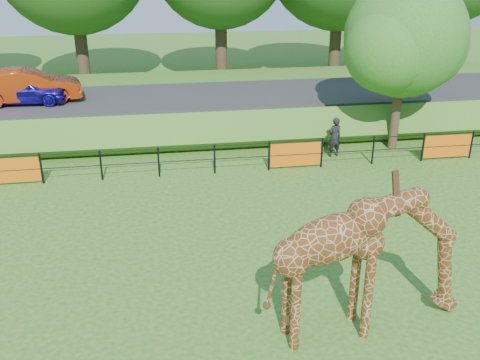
{
  "coord_description": "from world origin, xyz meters",
  "views": [
    {
      "loc": [
        -1.89,
        -9.9,
        7.43
      ],
      "look_at": [
        0.08,
        2.62,
        2.0
      ],
      "focal_mm": 40.0,
      "sensor_mm": 36.0,
      "label": 1
    }
  ],
  "objects": [
    {
      "name": "ground",
      "position": [
        0.0,
        0.0,
        0.0
      ],
      "size": [
        90.0,
        90.0,
        0.0
      ],
      "primitive_type": "plane",
      "color": "#295E17",
      "rests_on": "ground"
    },
    {
      "name": "embankment",
      "position": [
        0.0,
        15.5,
        0.65
      ],
      "size": [
        40.0,
        9.0,
        1.3
      ],
      "primitive_type": "cube",
      "color": "#295E17",
      "rests_on": "ground"
    },
    {
      "name": "car_red",
      "position": [
        -7.36,
        13.79,
        2.15
      ],
      "size": [
        4.59,
        2.21,
        1.45
      ],
      "primitive_type": "imported",
      "rotation": [
        0.0,
        0.0,
        1.73
      ],
      "color": "#BE340D",
      "rests_on": "road"
    },
    {
      "name": "perimeter_fence",
      "position": [
        0.0,
        8.0,
        0.55
      ],
      "size": [
        28.07,
        0.1,
        1.1
      ],
      "primitive_type": null,
      "color": "black",
      "rests_on": "ground"
    },
    {
      "name": "giraffe",
      "position": [
        2.19,
        -1.07,
        1.59
      ],
      "size": [
        4.51,
        1.28,
        3.18
      ],
      "primitive_type": null,
      "rotation": [
        0.0,
        0.0,
        0.11
      ],
      "color": "#562C11",
      "rests_on": "ground"
    },
    {
      "name": "car_blue",
      "position": [
        -7.58,
        13.65,
        2.07
      ],
      "size": [
        3.88,
        1.75,
        1.29
      ],
      "primitive_type": "imported",
      "rotation": [
        0.0,
        0.0,
        1.51
      ],
      "color": "#1D14A4",
      "rests_on": "road"
    },
    {
      "name": "road",
      "position": [
        0.0,
        14.0,
        1.36
      ],
      "size": [
        40.0,
        5.0,
        0.12
      ],
      "primitive_type": "cube",
      "color": "#2D2D30",
      "rests_on": "embankment"
    },
    {
      "name": "tree_east",
      "position": [
        7.6,
        9.63,
        4.28
      ],
      "size": [
        5.4,
        4.71,
        6.76
      ],
      "color": "#342417",
      "rests_on": "ground"
    },
    {
      "name": "visitor",
      "position": [
        4.81,
        9.04,
        0.79
      ],
      "size": [
        0.64,
        0.5,
        1.57
      ],
      "primitive_type": "imported",
      "rotation": [
        0.0,
        0.0,
        3.37
      ],
      "color": "black",
      "rests_on": "ground"
    }
  ]
}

